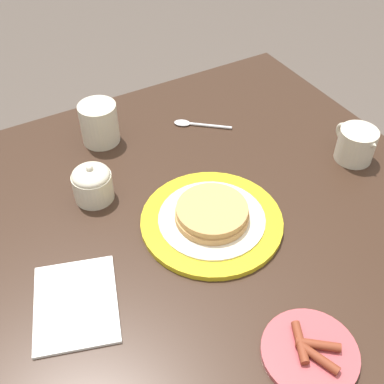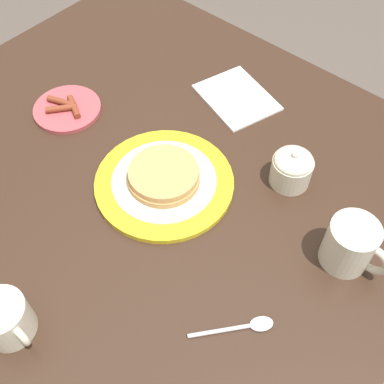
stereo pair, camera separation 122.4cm
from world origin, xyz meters
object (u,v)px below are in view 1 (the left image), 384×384
object	(u,v)px
creamer_pitcher	(357,144)
coffee_mug	(99,122)
side_plate_bacon	(310,352)
sugar_bowl	(92,183)
pancake_plate	(212,218)
spoon	(193,124)
napkin	(76,303)

from	to	relation	value
creamer_pitcher	coffee_mug	bearing A→B (deg)	53.57
side_plate_bacon	sugar_bowl	distance (m)	0.52
pancake_plate	spoon	bearing A→B (deg)	-23.15
side_plate_bacon	sugar_bowl	xyz separation A→B (m)	(0.49, 0.16, 0.03)
napkin	spoon	xyz separation A→B (m)	(0.35, -0.42, 0.00)
side_plate_bacon	coffee_mug	xyz separation A→B (m)	(0.67, 0.08, 0.04)
side_plate_bacon	spoon	distance (m)	0.63
spoon	creamer_pitcher	bearing A→B (deg)	-138.89
side_plate_bacon	sugar_bowl	world-z (taller)	sugar_bowl
side_plate_bacon	sugar_bowl	size ratio (longest dim) A/B	1.78
side_plate_bacon	napkin	size ratio (longest dim) A/B	0.73
creamer_pitcher	spoon	size ratio (longest dim) A/B	0.99
pancake_plate	sugar_bowl	bearing A→B (deg)	43.35
pancake_plate	sugar_bowl	distance (m)	0.25
pancake_plate	spoon	distance (m)	0.33
creamer_pitcher	spoon	distance (m)	0.38
coffee_mug	spoon	world-z (taller)	coffee_mug
creamer_pitcher	spoon	world-z (taller)	creamer_pitcher
coffee_mug	side_plate_bacon	bearing A→B (deg)	-173.46
sugar_bowl	creamer_pitcher	bearing A→B (deg)	-107.00
coffee_mug	creamer_pitcher	bearing A→B (deg)	-126.43
pancake_plate	spoon	world-z (taller)	pancake_plate
coffee_mug	sugar_bowl	distance (m)	0.20
creamer_pitcher	napkin	bearing A→B (deg)	94.98
spoon	coffee_mug	bearing A→B (deg)	75.25
pancake_plate	sugar_bowl	size ratio (longest dim) A/B	3.26
napkin	spoon	bearing A→B (deg)	-50.65
spoon	sugar_bowl	bearing A→B (deg)	111.65
pancake_plate	side_plate_bacon	xyz separation A→B (m)	(-0.31, 0.01, -0.01)
coffee_mug	napkin	size ratio (longest dim) A/B	0.58
napkin	creamer_pitcher	bearing A→B (deg)	-85.02
side_plate_bacon	creamer_pitcher	distance (m)	0.51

